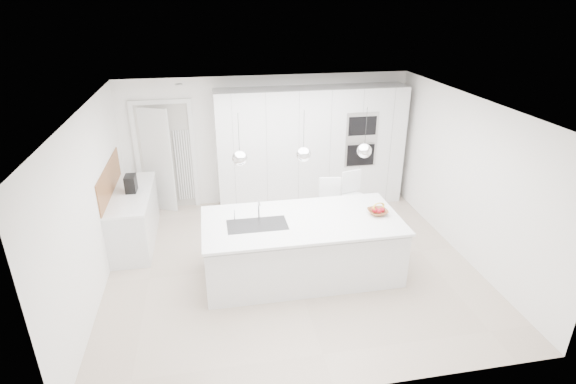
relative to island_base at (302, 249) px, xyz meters
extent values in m
plane|color=#C3AE9A|center=(-0.10, 0.30, -0.43)|extent=(5.50, 5.50, 0.00)
plane|color=white|center=(-0.10, 2.80, 0.82)|extent=(5.50, 0.00, 5.50)
plane|color=white|center=(-2.85, 0.30, 0.82)|extent=(0.00, 5.00, 5.00)
plane|color=white|center=(-0.10, 0.30, 2.07)|extent=(5.50, 5.50, 0.00)
cube|color=white|center=(0.70, 2.50, 0.72)|extent=(3.60, 0.60, 2.30)
cube|color=white|center=(-2.30, 2.72, 0.57)|extent=(0.76, 0.38, 2.00)
cube|color=white|center=(-2.55, 1.50, 0.00)|extent=(0.60, 1.80, 0.86)
cube|color=white|center=(-2.55, 1.50, 0.45)|extent=(0.62, 1.82, 0.04)
cube|color=#936038|center=(-2.84, 1.50, 0.72)|extent=(0.02, 1.80, 0.50)
cube|color=white|center=(0.00, 0.00, 0.00)|extent=(2.80, 1.20, 0.86)
cube|color=white|center=(0.00, 0.05, 0.45)|extent=(2.84, 1.40, 0.04)
cylinder|color=white|center=(-0.60, 0.20, 0.62)|extent=(0.02, 0.02, 0.30)
sphere|color=white|center=(-0.85, 0.00, 1.47)|extent=(0.20, 0.20, 0.20)
sphere|color=white|center=(0.00, 0.00, 1.47)|extent=(0.20, 0.20, 0.20)
sphere|color=white|center=(0.85, 0.00, 1.47)|extent=(0.20, 0.20, 0.20)
imported|color=#936038|center=(1.13, 0.02, 0.51)|extent=(0.30, 0.30, 0.07)
cube|color=black|center=(-2.53, 1.54, 0.61)|extent=(0.17, 0.26, 0.28)
sphere|color=#B21222|center=(1.09, 0.06, 0.54)|extent=(0.07, 0.07, 0.07)
sphere|color=#B21222|center=(1.08, 0.01, 0.54)|extent=(0.09, 0.09, 0.09)
sphere|color=#B21222|center=(1.14, -0.02, 0.54)|extent=(0.07, 0.07, 0.07)
sphere|color=#B21222|center=(1.19, 0.00, 0.54)|extent=(0.08, 0.08, 0.08)
torus|color=gold|center=(1.14, 0.02, 0.59)|extent=(0.24, 0.18, 0.22)
camera|label=1|loc=(-1.23, -5.55, 3.42)|focal=28.00mm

